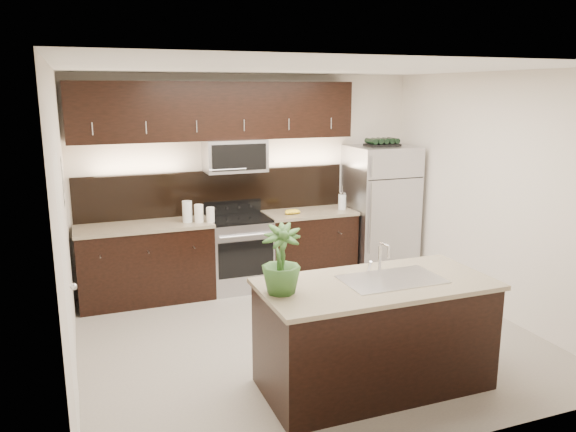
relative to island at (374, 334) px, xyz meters
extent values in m
plane|color=gray|center=(-0.15, 1.07, -0.47)|extent=(4.50, 4.50, 0.00)
cube|color=silver|center=(-0.15, 3.07, 0.88)|extent=(4.50, 0.02, 2.70)
cube|color=silver|center=(-0.15, -0.93, 0.88)|extent=(4.50, 0.02, 2.70)
cube|color=silver|center=(-2.40, 1.07, 0.88)|extent=(0.02, 4.00, 2.70)
cube|color=silver|center=(2.10, 1.07, 0.88)|extent=(0.02, 4.00, 2.70)
cube|color=white|center=(-0.15, 1.07, 2.23)|extent=(4.50, 4.00, 0.02)
cube|color=silver|center=(-2.38, 0.27, 0.54)|extent=(0.04, 0.80, 2.02)
sphere|color=silver|center=(-2.35, 0.59, 0.53)|extent=(0.06, 0.06, 0.06)
cube|color=black|center=(-2.39, 1.82, 1.18)|extent=(0.01, 0.32, 0.46)
cube|color=white|center=(-2.39, 1.82, 1.18)|extent=(0.00, 0.24, 0.36)
cube|color=black|center=(-1.57, 2.76, -0.02)|extent=(1.57, 0.62, 0.90)
cube|color=black|center=(0.56, 2.76, -0.02)|extent=(1.16, 0.62, 0.90)
cube|color=#B2B2B7|center=(-0.40, 2.76, -0.02)|extent=(0.76, 0.62, 0.90)
cube|color=black|center=(-0.40, 2.76, 0.44)|extent=(0.76, 0.60, 0.03)
cube|color=tan|center=(-1.57, 2.76, 0.45)|extent=(1.59, 0.65, 0.04)
cube|color=tan|center=(0.56, 2.76, 0.45)|extent=(1.18, 0.65, 0.04)
cube|color=black|center=(-0.61, 3.06, 0.75)|extent=(3.49, 0.02, 0.56)
cube|color=#B2B2B7|center=(-0.40, 2.87, 1.23)|extent=(0.76, 0.40, 0.40)
cube|color=black|center=(-0.61, 2.91, 1.78)|extent=(3.49, 0.33, 0.70)
cube|color=black|center=(0.00, 0.00, -0.02)|extent=(1.90, 0.90, 0.90)
cube|color=tan|center=(0.00, 0.00, 0.45)|extent=(1.96, 0.96, 0.04)
cube|color=silver|center=(0.15, 0.00, 0.47)|extent=(0.84, 0.50, 0.01)
cylinder|color=silver|center=(0.15, 0.21, 0.59)|extent=(0.03, 0.03, 0.24)
cylinder|color=silver|center=(0.15, 0.14, 0.74)|extent=(0.02, 0.14, 0.02)
cylinder|color=silver|center=(0.15, 0.07, 0.69)|extent=(0.02, 0.02, 0.10)
cube|color=#B2B2B7|center=(1.59, 2.70, 0.41)|extent=(0.85, 0.77, 1.76)
cube|color=black|center=(1.59, 2.70, 1.31)|extent=(0.44, 0.27, 0.03)
cylinder|color=black|center=(1.42, 2.70, 1.36)|extent=(0.07, 0.25, 0.07)
cylinder|color=black|center=(1.50, 2.70, 1.36)|extent=(0.07, 0.25, 0.07)
cylinder|color=black|center=(1.59, 2.70, 1.36)|extent=(0.07, 0.25, 0.07)
cylinder|color=black|center=(1.67, 2.70, 1.36)|extent=(0.07, 0.25, 0.07)
cylinder|color=black|center=(1.75, 2.70, 1.36)|extent=(0.07, 0.25, 0.07)
imported|color=#2D5421|center=(-0.83, 0.04, 0.74)|extent=(0.40, 0.40, 0.55)
cylinder|color=silver|center=(-1.06, 2.71, 0.60)|extent=(0.12, 0.12, 0.26)
cylinder|color=silver|center=(-0.93, 2.66, 0.58)|extent=(0.11, 0.11, 0.22)
cylinder|color=silver|center=(-0.80, 2.60, 0.56)|extent=(0.10, 0.10, 0.18)
cylinder|color=silver|center=(1.02, 2.71, 0.57)|extent=(0.10, 0.10, 0.21)
cylinder|color=silver|center=(1.02, 2.71, 0.69)|extent=(0.11, 0.11, 0.02)
cylinder|color=silver|center=(1.02, 2.71, 0.74)|extent=(0.01, 0.01, 0.08)
ellipsoid|color=yellow|center=(0.23, 2.68, 0.50)|extent=(0.21, 0.16, 0.06)
camera|label=1|loc=(-2.26, -3.88, 2.03)|focal=35.00mm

